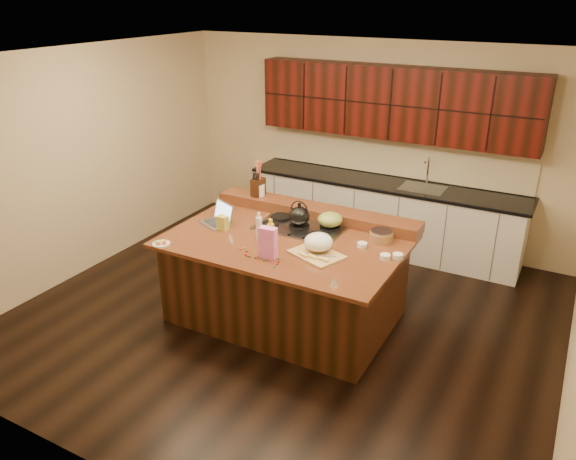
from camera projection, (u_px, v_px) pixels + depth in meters
The scene contains 36 objects.
room at pixel (286, 199), 5.57m from camera, with size 5.52×5.02×2.72m.
island at pixel (286, 278), 5.92m from camera, with size 2.40×1.60×0.92m.
back_ledge at pixel (316, 211), 6.28m from camera, with size 2.40×0.30×0.12m, color black.
cooktop at pixel (299, 227), 5.97m from camera, with size 0.92×0.52×0.05m.
back_counter at pixel (387, 178), 7.38m from camera, with size 3.70×0.66×2.40m.
kettle at pixel (299, 216), 5.92m from camera, with size 0.23×0.23×0.20m, color black.
green_bowl at pixel (330, 219), 5.91m from camera, with size 0.27×0.27×0.15m, color olive.
laptop at pixel (219, 218), 6.09m from camera, with size 0.41×0.37×0.23m.
oil_bottle at pixel (271, 237), 5.45m from camera, with size 0.07×0.07×0.27m, color gold.
vinegar_bottle at pixel (259, 229), 5.66m from camera, with size 0.06×0.06×0.25m, color silver.
wooden_tray at pixel (318, 245), 5.40m from camera, with size 0.58×0.51×0.20m.
ramekin_a at pixel (398, 256), 5.32m from camera, with size 0.10×0.10×0.04m, color white.
ramekin_b at pixel (385, 257), 5.31m from camera, with size 0.10×0.10×0.04m, color white.
ramekin_c at pixel (362, 245), 5.55m from camera, with size 0.10×0.10×0.04m, color white.
strainer_bowl at pixel (381, 236), 5.69m from camera, with size 0.24×0.24×0.09m, color #996B3F.
kitchen_timer at pixel (334, 281), 4.84m from camera, with size 0.08×0.08×0.07m, color silver.
pink_bag at pixel (268, 243), 5.28m from camera, with size 0.17×0.09×0.31m, color pink.
candy_plate at pixel (161, 244), 5.62m from camera, with size 0.18×0.18×0.01m, color white.
package_box at pixel (223, 223), 5.92m from camera, with size 0.11×0.08×0.16m, color gold.
utensil_crock at pixel (260, 190), 6.55m from camera, with size 0.12×0.12×0.14m, color white.
knife_block at pixel (258, 187), 6.54m from camera, with size 0.10×0.17×0.21m, color black.
gumdrop_0 at pixel (247, 256), 5.36m from camera, with size 0.02×0.02×0.02m, color red.
gumdrop_1 at pixel (264, 260), 5.27m from camera, with size 0.02×0.02×0.02m, color #198C26.
gumdrop_2 at pixel (256, 258), 5.32m from camera, with size 0.02×0.02×0.02m, color red.
gumdrop_3 at pixel (250, 256), 5.34m from camera, with size 0.02×0.02×0.02m, color #198C26.
gumdrop_4 at pixel (275, 254), 5.38m from camera, with size 0.02×0.02×0.02m, color red.
gumdrop_5 at pixel (279, 258), 5.31m from camera, with size 0.02×0.02×0.02m, color #198C26.
gumdrop_6 at pixel (247, 251), 5.45m from camera, with size 0.02×0.02×0.02m, color red.
gumdrop_7 at pixel (274, 267), 5.14m from camera, with size 0.02×0.02×0.02m, color #198C26.
gumdrop_8 at pixel (277, 264), 5.20m from camera, with size 0.02×0.02×0.02m, color red.
gumdrop_9 at pixel (265, 256), 5.36m from camera, with size 0.02×0.02×0.02m, color #198C26.
gumdrop_10 at pixel (246, 255), 5.38m from camera, with size 0.02×0.02×0.02m, color red.
gumdrop_11 at pixel (258, 256), 5.34m from camera, with size 0.02×0.02×0.02m, color #198C26.
gumdrop_12 at pixel (279, 261), 5.25m from camera, with size 0.02×0.02×0.02m, color red.
gumdrop_13 at pixel (245, 248), 5.50m from camera, with size 0.02×0.02×0.02m, color #198C26.
gumdrop_14 at pixel (240, 249), 5.49m from camera, with size 0.02×0.02×0.02m, color red.
Camera 1 is at (2.51, -4.59, 3.28)m, focal length 35.00 mm.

